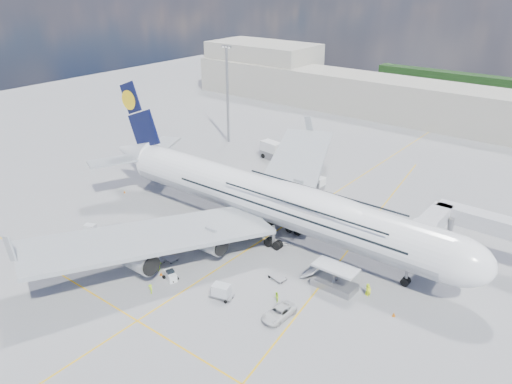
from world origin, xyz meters
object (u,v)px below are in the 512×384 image
Objects in this scene: light_mast at (227,94)px; cone_wing_left_inner at (258,186)px; airliner at (272,200)px; crew_wing at (159,265)px; dolly_row_b at (169,258)px; cone_nose at (394,314)px; service_van at (279,313)px; crew_van at (368,289)px; crew_nose at (369,291)px; dolly_row_c at (155,260)px; dolly_back at (90,228)px; dolly_nose_far at (277,277)px; cone_wing_right_inner at (177,229)px; catering_truck_outer at (274,152)px; dolly_nose_near at (221,291)px; catering_truck_inner at (309,179)px; jet_bridge at (469,226)px; cargo_loader at (334,280)px; dolly_row_a at (122,227)px; crew_loader at (276,297)px; cone_wing_right_outer at (161,274)px; cone_wing_left_outer at (274,169)px; baggage_tug at (170,275)px; crew_tug at (151,289)px; cone_tail at (124,192)px.

light_mast is 34.75m from cone_wing_left_inner.
airliner is 21.97m from crew_wing.
cone_nose reaches higher than dolly_row_b.
crew_wing is at bearing -170.59° from service_van.
crew_van is at bearing 156.05° from cone_nose.
crew_nose reaches higher than cone_nose.
dolly_row_c is 5.06× the size of cone_nose.
dolly_back is at bearing -174.23° from service_van.
cone_wing_right_inner reaches higher than dolly_nose_far.
dolly_nose_far is 52.16m from catering_truck_outer.
cone_nose is (52.38, 11.21, -0.59)m from dolly_back.
cone_wing_left_inner is (-20.02, 34.33, -0.88)m from dolly_nose_near.
dolly_nose_near is at bearing -99.83° from dolly_nose_far.
catering_truck_inner is 11.55× the size of cone_nose.
catering_truck_inner is 42.01m from crew_wing.
jet_bridge is 2.20× the size of cargo_loader.
jet_bridge is 58.80m from dolly_row_a.
cone_wing_right_outer is at bearing -108.04° from crew_loader.
crew_loader is 19.79m from crew_wing.
crew_nose is (47.66, 13.22, -0.04)m from dolly_back.
dolly_nose_far is at bearing -53.19° from cone_wing_left_outer.
crew_tug is (0.41, -4.27, 0.06)m from baggage_tug.
crew_loader is at bearing 17.02° from cone_wing_right_outer.
dolly_row_c is 37.53m from cone_nose.
dolly_row_a is 14.81m from dolly_row_b.
cone_tail is (-64.71, -15.31, -6.58)m from jet_bridge.
catering_truck_outer is at bearing 43.95° from crew_wing.
cone_wing_right_inner is at bearing -176.58° from cargo_loader.
dolly_row_b is 1.96× the size of crew_tug.
crew_loader is 3.00× the size of cone_wing_left_inner.
cargo_loader is 71.72m from light_mast.
dolly_back reaches higher than crew_loader.
dolly_row_a is at bearing -111.66° from catering_truck_inner.
crew_nose is at bearing 12.83° from cargo_loader.
baggage_tug is 4.98× the size of cone_tail.
dolly_nose_near is 9.23m from service_van.
cone_wing_left_inner is 0.92× the size of cone_tail.
crew_nose is (28.09, -28.03, -1.12)m from catering_truck_inner.
catering_truck_inner reaches higher than dolly_back.
service_van is at bearing 8.00° from cone_wing_right_outer.
dolly_nose_near is 22.23m from cone_wing_right_inner.
dolly_row_b is at bearing -90.22° from catering_truck_inner.
service_van is 3.50× the size of crew_tug.
airliner is 14.53× the size of service_van.
catering_truck_outer is 4.89× the size of crew_tug.
cone_wing_right_inner is at bearing -12.56° from cone_tail.
dolly_row_c is 5.40× the size of cone_wing_right_inner.
dolly_nose_far is at bearing -171.99° from cone_nose.
crew_loader reaches higher than service_van.
cone_tail is (-56.86, 1.56, -0.57)m from crew_nose.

